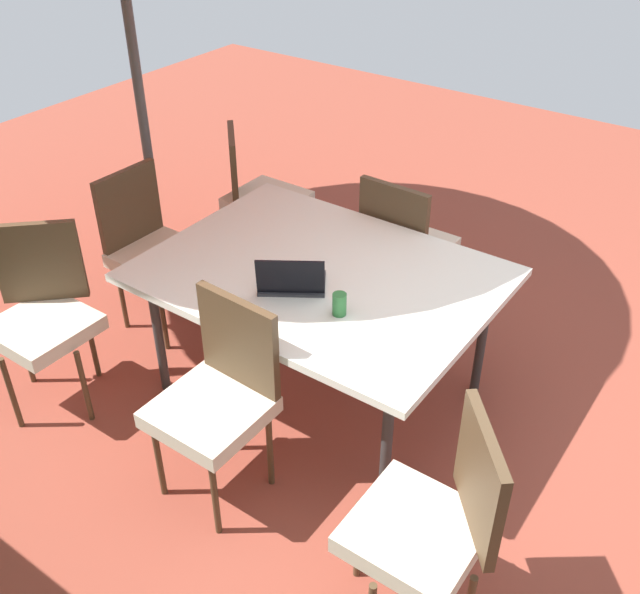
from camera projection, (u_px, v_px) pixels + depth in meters
ground_plane at (320, 390)px, 4.06m from camera, size 10.00×10.00×0.02m
dining_table at (320, 280)px, 3.65m from camera, size 1.71×1.28×0.77m
chair_south at (404, 243)px, 4.30m from camera, size 0.46×0.47×0.98m
chair_northwest at (433, 520)px, 2.64m from camera, size 0.59×0.58×0.98m
chair_north at (219, 394)px, 3.20m from camera, size 0.46×0.47×0.98m
chair_northeast at (42, 311)px, 3.73m from camera, size 0.59×0.59×0.98m
chair_east at (150, 244)px, 4.29m from camera, size 0.46×0.46×0.98m
chair_southeast at (258, 192)px, 4.85m from camera, size 0.59×0.59×0.98m
laptop at (292, 281)px, 3.46m from camera, size 0.40×0.38×0.21m
cup at (339, 304)px, 3.29m from camera, size 0.07×0.07×0.11m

